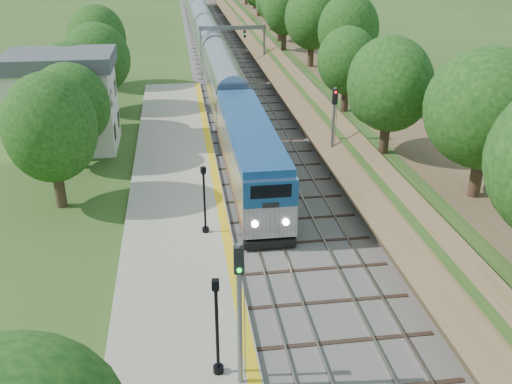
{
  "coord_description": "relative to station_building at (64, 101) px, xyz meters",
  "views": [
    {
      "loc": [
        -4.72,
        -17.5,
        16.6
      ],
      "look_at": [
        -0.5,
        12.59,
        2.8
      ],
      "focal_mm": 40.0,
      "sensor_mm": 36.0,
      "label": 1
    }
  ],
  "objects": [
    {
      "name": "signal_farside",
      "position": [
        20.2,
        -9.52,
        0.13
      ],
      "size": [
        0.37,
        0.29,
        6.71
      ],
      "color": "slate",
      "rests_on": "ground"
    },
    {
      "name": "embankment",
      "position": [
        24.35,
        30.0,
        -2.14
      ],
      "size": [
        10.64,
        170.0,
        11.7
      ],
      "color": "brown",
      "rests_on": "ground"
    },
    {
      "name": "signal_gantry",
      "position": [
        16.47,
        24.99,
        0.73
      ],
      "size": [
        8.4,
        0.38,
        6.2
      ],
      "color": "slate",
      "rests_on": "ground"
    },
    {
      "name": "lamppost_mid",
      "position": [
        10.27,
        -29.42,
        -1.74
      ],
      "size": [
        0.44,
        0.44,
        4.4
      ],
      "color": "black",
      "rests_on": "platform"
    },
    {
      "name": "trees_behind_platform",
      "position": [
        2.83,
        -9.33,
        0.44
      ],
      "size": [
        7.82,
        53.32,
        7.21
      ],
      "color": "#332316",
      "rests_on": "ground"
    },
    {
      "name": "ground",
      "position": [
        14.0,
        -30.0,
        -4.09
      ],
      "size": [
        320.0,
        320.0,
        0.0
      ],
      "primitive_type": "plane",
      "color": "#2D4C19",
      "rests_on": "ground"
    },
    {
      "name": "train",
      "position": [
        14.0,
        41.61,
        -1.75
      ],
      "size": [
        3.11,
        124.78,
        4.58
      ],
      "color": "black",
      "rests_on": "trackbed"
    },
    {
      "name": "trackbed",
      "position": [
        16.0,
        30.0,
        -4.02
      ],
      "size": [
        9.5,
        170.0,
        0.28
      ],
      "color": "#4C4944",
      "rests_on": "ground"
    },
    {
      "name": "yellow_stripe",
      "position": [
        11.65,
        -14.0,
        -3.7
      ],
      "size": [
        0.55,
        68.0,
        0.01
      ],
      "primitive_type": "cube",
      "color": "gold",
      "rests_on": "platform"
    },
    {
      "name": "lamppost_far",
      "position": [
        10.47,
        -17.39,
        -1.85
      ],
      "size": [
        0.41,
        0.41,
        4.17
      ],
      "color": "black",
      "rests_on": "platform"
    },
    {
      "name": "station_building",
      "position": [
        0.0,
        0.0,
        0.0
      ],
      "size": [
        8.6,
        6.6,
        8.0
      ],
      "color": "silver",
      "rests_on": "ground"
    },
    {
      "name": "signal_platform",
      "position": [
        11.1,
        -30.09,
        0.14
      ],
      "size": [
        0.37,
        0.29,
        6.26
      ],
      "color": "slate",
      "rests_on": "platform"
    },
    {
      "name": "platform",
      "position": [
        8.8,
        -14.0,
        -3.9
      ],
      "size": [
        6.4,
        68.0,
        0.38
      ],
      "primitive_type": "cube",
      "color": "gray",
      "rests_on": "ground"
    }
  ]
}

